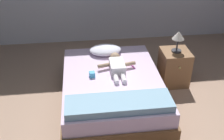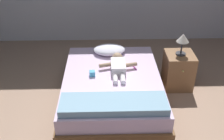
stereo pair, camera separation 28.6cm
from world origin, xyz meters
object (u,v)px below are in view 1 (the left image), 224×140
(pillow, at_px, (105,50))
(toothbrush, at_px, (133,66))
(baby, at_px, (117,65))
(toy_block, at_px, (92,74))
(lamp, at_px, (178,37))
(nightstand, at_px, (174,67))
(bed, at_px, (112,90))

(pillow, relative_size, toothbrush, 3.92)
(pillow, bearing_deg, toothbrush, -52.26)
(baby, xyz_separation_m, toy_block, (-0.35, -0.15, -0.03))
(toy_block, bearing_deg, toothbrush, 18.20)
(lamp, bearing_deg, nightstand, -90.00)
(toothbrush, relative_size, lamp, 0.38)
(bed, distance_m, toothbrush, 0.45)
(bed, height_order, nightstand, nightstand)
(bed, height_order, pillow, pillow)
(bed, xyz_separation_m, baby, (0.09, 0.18, 0.29))
(lamp, relative_size, toy_block, 3.99)
(nightstand, distance_m, toy_block, 1.34)
(pillow, relative_size, nightstand, 0.88)
(baby, height_order, nightstand, baby)
(nightstand, height_order, lamp, lamp)
(lamp, distance_m, toy_block, 1.36)
(pillow, height_order, toy_block, pillow)
(baby, bearing_deg, bed, -116.69)
(pillow, relative_size, lamp, 1.50)
(baby, height_order, lamp, lamp)
(nightstand, relative_size, lamp, 1.71)
(baby, bearing_deg, pillow, 102.95)
(pillow, distance_m, baby, 0.50)
(bed, xyz_separation_m, lamp, (1.01, 0.40, 0.56))
(lamp, bearing_deg, pillow, 165.82)
(nightstand, height_order, toy_block, nightstand)
(baby, relative_size, nightstand, 1.19)
(toothbrush, distance_m, lamp, 0.78)
(baby, distance_m, toy_block, 0.39)
(bed, xyz_separation_m, pillow, (-0.02, 0.66, 0.29))
(baby, bearing_deg, lamp, 13.63)
(toothbrush, relative_size, toy_block, 1.53)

